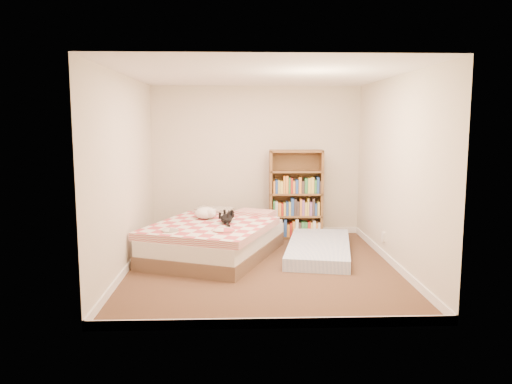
{
  "coord_description": "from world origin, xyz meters",
  "views": [
    {
      "loc": [
        -0.32,
        -6.41,
        1.9
      ],
      "look_at": [
        -0.07,
        0.3,
        0.96
      ],
      "focal_mm": 35.0,
      "sensor_mm": 36.0,
      "label": 1
    }
  ],
  "objects_px": {
    "bookshelf": "(296,205)",
    "floor_mattress": "(319,248)",
    "bed": "(215,238)",
    "white_dog": "(206,213)",
    "black_cat": "(227,218)"
  },
  "relations": [
    {
      "from": "bookshelf",
      "to": "floor_mattress",
      "type": "bearing_deg",
      "value": -77.53
    },
    {
      "from": "bed",
      "to": "floor_mattress",
      "type": "xyz_separation_m",
      "value": [
        1.51,
        0.02,
        -0.16
      ]
    },
    {
      "from": "bookshelf",
      "to": "floor_mattress",
      "type": "distance_m",
      "value": 1.21
    },
    {
      "from": "floor_mattress",
      "to": "white_dog",
      "type": "xyz_separation_m",
      "value": [
        -1.64,
        0.21,
        0.49
      ]
    },
    {
      "from": "bookshelf",
      "to": "white_dog",
      "type": "bearing_deg",
      "value": -146.81
    },
    {
      "from": "floor_mattress",
      "to": "white_dog",
      "type": "bearing_deg",
      "value": -175.86
    },
    {
      "from": "bed",
      "to": "floor_mattress",
      "type": "relative_size",
      "value": 1.28
    },
    {
      "from": "bookshelf",
      "to": "black_cat",
      "type": "xyz_separation_m",
      "value": [
        -1.12,
        -1.18,
        0.02
      ]
    },
    {
      "from": "bed",
      "to": "bookshelf",
      "type": "height_order",
      "value": "bookshelf"
    },
    {
      "from": "bed",
      "to": "white_dog",
      "type": "height_order",
      "value": "white_dog"
    },
    {
      "from": "floor_mattress",
      "to": "white_dog",
      "type": "relative_size",
      "value": 5.15
    },
    {
      "from": "bookshelf",
      "to": "floor_mattress",
      "type": "height_order",
      "value": "bookshelf"
    },
    {
      "from": "floor_mattress",
      "to": "white_dog",
      "type": "distance_m",
      "value": 1.73
    },
    {
      "from": "bed",
      "to": "black_cat",
      "type": "relative_size",
      "value": 3.85
    },
    {
      "from": "white_dog",
      "to": "black_cat",
      "type": "bearing_deg",
      "value": -38.33
    }
  ]
}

